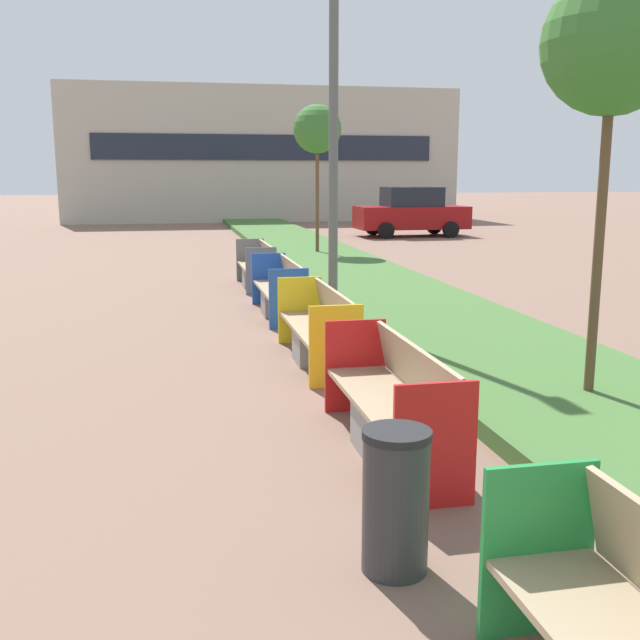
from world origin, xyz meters
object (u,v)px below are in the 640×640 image
bench_blue_frame (280,293)px  street_lamp_post (334,64)px  litter_bin (396,501)px  bench_grey_frame (257,270)px  bench_red_frame (392,409)px  bench_yellow_frame (319,333)px  parked_car_distant (411,212)px  sapling_tree_near (613,46)px  sapling_tree_far (317,130)px

bench_blue_frame → street_lamp_post: (0.61, -1.36, 3.55)m
litter_bin → bench_grey_frame: bearing=87.2°
bench_red_frame → bench_yellow_frame: 3.19m
bench_red_frame → bench_grey_frame: bearing=90.0°
street_lamp_post → parked_car_distant: (6.70, 16.36, -3.01)m
street_lamp_post → bench_yellow_frame: bearing=-107.6°
bench_red_frame → litter_bin: size_ratio=2.64×
sapling_tree_near → parked_car_distant: sapling_tree_near is taller
bench_yellow_frame → street_lamp_post: 4.08m
bench_blue_frame → bench_grey_frame: 3.26m
sapling_tree_near → sapling_tree_far: (0.00, 14.19, -0.01)m
bench_blue_frame → street_lamp_post: size_ratio=0.33×
litter_bin → sapling_tree_far: sapling_tree_far is taller
bench_yellow_frame → sapling_tree_near: (2.35, -2.40, 3.18)m
sapling_tree_near → parked_car_distant: bearing=76.5°
bench_blue_frame → sapling_tree_near: 6.92m
street_lamp_post → sapling_tree_near: (1.74, -4.32, -0.36)m
litter_bin → parked_car_distant: parked_car_distant is taller
bench_yellow_frame → street_lamp_post: (0.61, 1.92, 3.55)m
bench_grey_frame → street_lamp_post: street_lamp_post is taller
bench_red_frame → bench_grey_frame: 9.73m
bench_yellow_frame → bench_blue_frame: same height
bench_red_frame → bench_grey_frame: same height
sapling_tree_far → bench_blue_frame: bearing=-105.4°
litter_bin → sapling_tree_far: (2.92, 16.89, 3.10)m
bench_blue_frame → sapling_tree_far: bearing=74.6°
litter_bin → sapling_tree_near: bearing=42.8°
bench_red_frame → bench_blue_frame: bearing=90.0°
bench_red_frame → litter_bin: bench_red_frame is taller
bench_red_frame → bench_grey_frame: (-0.00, 9.73, -0.01)m
sapling_tree_near → sapling_tree_far: 14.19m
sapling_tree_near → sapling_tree_far: bearing=90.0°
street_lamp_post → parked_car_distant: size_ratio=1.68×
parked_car_distant → bench_blue_frame: bearing=-116.3°
bench_yellow_frame → sapling_tree_far: sapling_tree_far is taller
bench_grey_frame → parked_car_distant: (7.31, 11.74, 0.55)m
bench_blue_frame → litter_bin: (-0.57, -8.38, 0.07)m
litter_bin → parked_car_distant: (7.87, 23.38, 0.46)m
sapling_tree_near → sapling_tree_far: sapling_tree_near is taller
sapling_tree_far → parked_car_distant: (4.96, 6.49, -2.64)m
bench_grey_frame → sapling_tree_far: size_ratio=0.48×
litter_bin → sapling_tree_far: bearing=80.2°
bench_blue_frame → bench_grey_frame: bearing=90.1°
sapling_tree_near → bench_grey_frame: bearing=104.8°
litter_bin → street_lamp_post: (1.18, 7.02, 3.48)m
bench_yellow_frame → bench_blue_frame: 3.28m
litter_bin → sapling_tree_near: sapling_tree_near is taller
street_lamp_post → sapling_tree_near: size_ratio=1.66×
bench_red_frame → sapling_tree_near: size_ratio=0.55×
bench_yellow_frame → bench_grey_frame: same height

